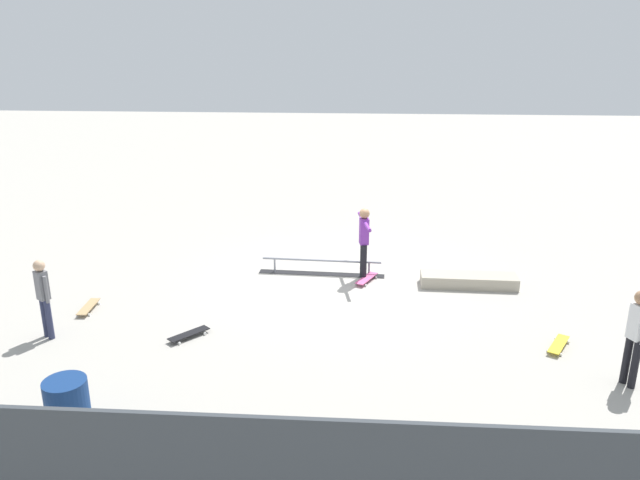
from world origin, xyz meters
TOP-DOWN VIEW (x-y plane):
  - ground_plane at (0.00, 0.00)m, footprint 60.00×60.00m
  - grind_rail at (0.37, -0.30)m, footprint 2.91×0.38m
  - skate_ledge at (-2.91, 0.21)m, footprint 2.10×0.60m
  - skater_main at (-0.59, -0.08)m, footprint 0.30×1.32m
  - skateboard_main at (-0.67, 0.09)m, footprint 0.52×0.81m
  - bystander_white_shirt at (-4.79, 4.12)m, footprint 0.26×0.36m
  - bystander_grey_shirt at (5.16, 3.17)m, footprint 0.32×0.26m
  - loose_skateboard_natural at (4.93, 1.98)m, footprint 0.29×0.81m
  - loose_skateboard_yellow at (-4.06, 2.97)m, footprint 0.57×0.79m
  - loose_skateboard_black at (2.59, 3.02)m, footprint 0.68×0.73m
  - trash_bin at (3.45, 5.98)m, footprint 0.59×0.59m

SIDE VIEW (x-z plane):
  - ground_plane at x=0.00m, z-range 0.00..0.00m
  - skateboard_main at x=-0.67m, z-range 0.03..0.12m
  - loose_skateboard_natural at x=4.93m, z-range 0.03..0.12m
  - loose_skateboard_yellow at x=-4.06m, z-range 0.03..0.12m
  - loose_skateboard_black at x=2.59m, z-range 0.03..0.12m
  - skate_ledge at x=-2.91m, z-range 0.00..0.27m
  - grind_rail at x=0.37m, z-range -0.02..0.34m
  - trash_bin at x=3.45m, z-range 0.00..0.86m
  - bystander_grey_shirt at x=5.16m, z-range 0.10..1.61m
  - bystander_white_shirt at x=-4.79m, z-range 0.11..1.72m
  - skater_main at x=-0.59m, z-range 0.13..1.79m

